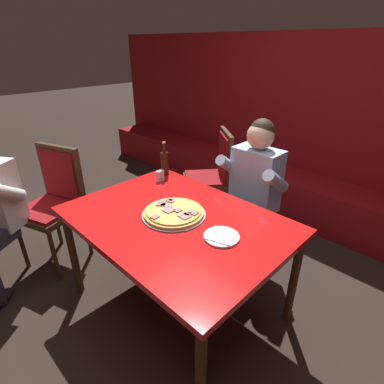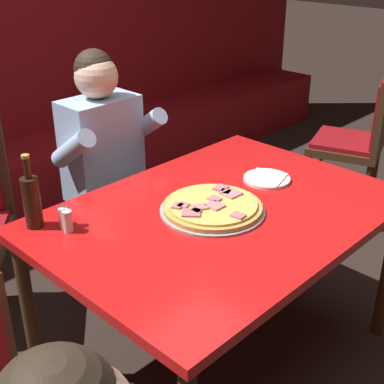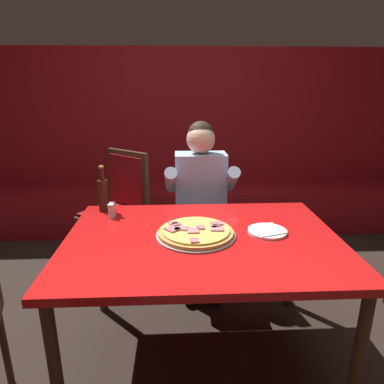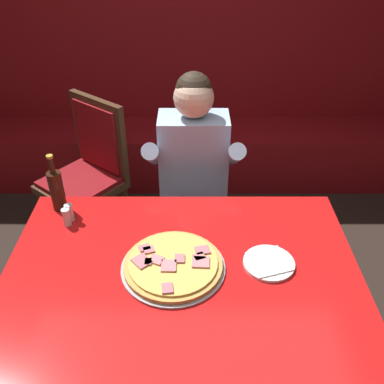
{
  "view_description": "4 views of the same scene",
  "coord_description": "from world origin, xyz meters",
  "px_view_note": "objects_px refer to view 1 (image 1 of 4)",
  "views": [
    {
      "loc": [
        1.25,
        -1.11,
        1.78
      ],
      "look_at": [
        -0.08,
        0.24,
        0.84
      ],
      "focal_mm": 28.0,
      "sensor_mm": 36.0,
      "label": 1
    },
    {
      "loc": [
        -1.45,
        -1.24,
        1.77
      ],
      "look_at": [
        0.1,
        0.26,
        0.72
      ],
      "focal_mm": 50.0,
      "sensor_mm": 36.0,
      "label": 2
    },
    {
      "loc": [
        -0.13,
        -1.64,
        1.52
      ],
      "look_at": [
        -0.04,
        0.24,
        0.93
      ],
      "focal_mm": 32.0,
      "sensor_mm": 36.0,
      "label": 3
    },
    {
      "loc": [
        0.04,
        -1.22,
        2.0
      ],
      "look_at": [
        0.04,
        0.22,
        0.99
      ],
      "focal_mm": 40.0,
      "sensor_mm": 36.0,
      "label": 4
    }
  ],
  "objects_px": {
    "shaker_red_pepper_flakes": "(162,176)",
    "dining_chair_near_left": "(55,197)",
    "pizza": "(174,213)",
    "diner_seated_blue_shirt": "(249,191)",
    "dining_chair_by_booth": "(214,172)",
    "beer_bottle": "(165,163)",
    "main_dining_table": "(176,227)",
    "plate_white_paper": "(222,237)",
    "shaker_oregano": "(159,177)"
  },
  "relations": [
    {
      "from": "shaker_oregano",
      "to": "shaker_red_pepper_flakes",
      "type": "bearing_deg",
      "value": 81.86
    },
    {
      "from": "pizza",
      "to": "diner_seated_blue_shirt",
      "type": "xyz_separation_m",
      "value": [
        0.08,
        0.75,
        -0.07
      ]
    },
    {
      "from": "pizza",
      "to": "dining_chair_near_left",
      "type": "bearing_deg",
      "value": -163.06
    },
    {
      "from": "main_dining_table",
      "to": "dining_chair_near_left",
      "type": "bearing_deg",
      "value": -164.33
    },
    {
      "from": "diner_seated_blue_shirt",
      "to": "dining_chair_by_booth",
      "type": "relative_size",
      "value": 1.27
    },
    {
      "from": "pizza",
      "to": "shaker_red_pepper_flakes",
      "type": "xyz_separation_m",
      "value": [
        -0.49,
        0.31,
        0.02
      ]
    },
    {
      "from": "plate_white_paper",
      "to": "shaker_red_pepper_flakes",
      "type": "relative_size",
      "value": 2.44
    },
    {
      "from": "main_dining_table",
      "to": "plate_white_paper",
      "type": "height_order",
      "value": "plate_white_paper"
    },
    {
      "from": "pizza",
      "to": "shaker_oregano",
      "type": "height_order",
      "value": "shaker_oregano"
    },
    {
      "from": "shaker_red_pepper_flakes",
      "to": "diner_seated_blue_shirt",
      "type": "xyz_separation_m",
      "value": [
        0.57,
        0.43,
        -0.09
      ]
    },
    {
      "from": "shaker_red_pepper_flakes",
      "to": "dining_chair_near_left",
      "type": "bearing_deg",
      "value": -134.54
    },
    {
      "from": "dining_chair_near_left",
      "to": "shaker_oregano",
      "type": "bearing_deg",
      "value": 44.18
    },
    {
      "from": "main_dining_table",
      "to": "diner_seated_blue_shirt",
      "type": "height_order",
      "value": "diner_seated_blue_shirt"
    },
    {
      "from": "beer_bottle",
      "to": "dining_chair_near_left",
      "type": "relative_size",
      "value": 0.28
    },
    {
      "from": "shaker_oregano",
      "to": "dining_chair_by_booth",
      "type": "bearing_deg",
      "value": 96.18
    },
    {
      "from": "beer_bottle",
      "to": "plate_white_paper",
      "type": "bearing_deg",
      "value": -21.97
    },
    {
      "from": "dining_chair_near_left",
      "to": "diner_seated_blue_shirt",
      "type": "bearing_deg",
      "value": 41.87
    },
    {
      "from": "diner_seated_blue_shirt",
      "to": "dining_chair_near_left",
      "type": "relative_size",
      "value": 1.24
    },
    {
      "from": "pizza",
      "to": "dining_chair_near_left",
      "type": "height_order",
      "value": "dining_chair_near_left"
    },
    {
      "from": "shaker_red_pepper_flakes",
      "to": "dining_chair_near_left",
      "type": "distance_m",
      "value": 0.94
    },
    {
      "from": "pizza",
      "to": "beer_bottle",
      "type": "relative_size",
      "value": 1.44
    },
    {
      "from": "plate_white_paper",
      "to": "shaker_red_pepper_flakes",
      "type": "bearing_deg",
      "value": 161.69
    },
    {
      "from": "plate_white_paper",
      "to": "diner_seated_blue_shirt",
      "type": "distance_m",
      "value": 0.79
    },
    {
      "from": "main_dining_table",
      "to": "shaker_red_pepper_flakes",
      "type": "relative_size",
      "value": 16.72
    },
    {
      "from": "shaker_red_pepper_flakes",
      "to": "pizza",
      "type": "bearing_deg",
      "value": -32.67
    },
    {
      "from": "main_dining_table",
      "to": "plate_white_paper",
      "type": "xyz_separation_m",
      "value": [
        0.35,
        0.04,
        0.08
      ]
    },
    {
      "from": "main_dining_table",
      "to": "dining_chair_near_left",
      "type": "height_order",
      "value": "dining_chair_near_left"
    },
    {
      "from": "beer_bottle",
      "to": "diner_seated_blue_shirt",
      "type": "height_order",
      "value": "diner_seated_blue_shirt"
    },
    {
      "from": "pizza",
      "to": "dining_chair_near_left",
      "type": "distance_m",
      "value": 1.2
    },
    {
      "from": "dining_chair_by_booth",
      "to": "pizza",
      "type": "bearing_deg",
      "value": -61.76
    },
    {
      "from": "pizza",
      "to": "dining_chair_by_booth",
      "type": "xyz_separation_m",
      "value": [
        -0.58,
        1.08,
        -0.2
      ]
    },
    {
      "from": "shaker_red_pepper_flakes",
      "to": "shaker_oregano",
      "type": "xyz_separation_m",
      "value": [
        -0.0,
        -0.03,
        0.0
      ]
    },
    {
      "from": "main_dining_table",
      "to": "dining_chair_by_booth",
      "type": "height_order",
      "value": "dining_chair_by_booth"
    },
    {
      "from": "plate_white_paper",
      "to": "dining_chair_by_booth",
      "type": "relative_size",
      "value": 0.21
    },
    {
      "from": "diner_seated_blue_shirt",
      "to": "dining_chair_by_booth",
      "type": "bearing_deg",
      "value": 153.55
    },
    {
      "from": "plate_white_paper",
      "to": "shaker_red_pepper_flakes",
      "type": "xyz_separation_m",
      "value": [
        -0.88,
        0.29,
        0.03
      ]
    },
    {
      "from": "plate_white_paper",
      "to": "shaker_oregano",
      "type": "xyz_separation_m",
      "value": [
        -0.88,
        0.26,
        0.03
      ]
    },
    {
      "from": "plate_white_paper",
      "to": "pizza",
      "type": "bearing_deg",
      "value": -176.74
    },
    {
      "from": "main_dining_table",
      "to": "dining_chair_near_left",
      "type": "xyz_separation_m",
      "value": [
        -1.17,
        -0.33,
        -0.09
      ]
    },
    {
      "from": "plate_white_paper",
      "to": "dining_chair_by_booth",
      "type": "bearing_deg",
      "value": 132.55
    },
    {
      "from": "main_dining_table",
      "to": "beer_bottle",
      "type": "distance_m",
      "value": 0.75
    },
    {
      "from": "main_dining_table",
      "to": "diner_seated_blue_shirt",
      "type": "xyz_separation_m",
      "value": [
        0.05,
        0.76,
        0.02
      ]
    },
    {
      "from": "plate_white_paper",
      "to": "beer_bottle",
      "type": "distance_m",
      "value": 1.03
    },
    {
      "from": "main_dining_table",
      "to": "shaker_red_pepper_flakes",
      "type": "distance_m",
      "value": 0.63
    },
    {
      "from": "plate_white_paper",
      "to": "beer_bottle",
      "type": "xyz_separation_m",
      "value": [
        -0.95,
        0.38,
        0.1
      ]
    },
    {
      "from": "pizza",
      "to": "dining_chair_by_booth",
      "type": "relative_size",
      "value": 0.42
    },
    {
      "from": "pizza",
      "to": "dining_chair_near_left",
      "type": "relative_size",
      "value": 0.41
    },
    {
      "from": "pizza",
      "to": "beer_bottle",
      "type": "xyz_separation_m",
      "value": [
        -0.56,
        0.4,
        0.09
      ]
    },
    {
      "from": "dining_chair_by_booth",
      "to": "shaker_red_pepper_flakes",
      "type": "bearing_deg",
      "value": -83.2
    },
    {
      "from": "beer_bottle",
      "to": "dining_chair_near_left",
      "type": "height_order",
      "value": "beer_bottle"
    }
  ]
}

